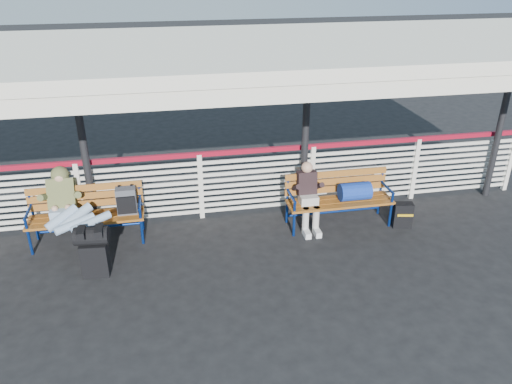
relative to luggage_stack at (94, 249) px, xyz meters
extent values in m
plane|color=black|center=(1.68, -0.45, -0.43)|extent=(60.00, 60.00, 0.00)
cube|color=silver|center=(1.68, 1.45, 0.17)|extent=(12.00, 0.04, 1.04)
cube|color=maroon|center=(1.68, 1.45, 0.77)|extent=(12.00, 0.06, 0.08)
cube|color=silver|center=(7.68, 1.45, 0.17)|extent=(0.08, 0.08, 1.20)
cube|color=silver|center=(1.68, 0.45, 2.65)|extent=(12.60, 3.60, 0.16)
cube|color=silver|center=(1.68, -1.30, 2.52)|extent=(12.60, 0.06, 0.30)
cylinder|color=black|center=(-0.12, 1.30, 1.07)|extent=(0.12, 0.12, 3.00)
cylinder|color=black|center=(3.48, 1.30, 1.07)|extent=(0.12, 0.12, 3.00)
cylinder|color=black|center=(7.18, 1.30, 1.07)|extent=(0.12, 0.12, 3.00)
cube|color=black|center=(0.00, 0.00, -0.17)|extent=(0.40, 0.26, 0.52)
cylinder|color=black|center=(0.00, 0.00, 0.23)|extent=(0.50, 0.31, 0.27)
cube|color=#A15D1F|center=(-0.20, 0.95, 0.02)|extent=(1.80, 0.50, 0.04)
cube|color=#A15D1F|center=(-0.20, 1.21, 0.29)|extent=(1.80, 0.10, 0.40)
cylinder|color=navy|center=(-1.05, 0.75, -0.20)|extent=(0.04, 0.04, 0.45)
cylinder|color=navy|center=(0.65, 0.75, -0.20)|extent=(0.04, 0.04, 0.45)
cylinder|color=navy|center=(-1.05, 1.22, 0.02)|extent=(0.04, 0.04, 0.90)
cylinder|color=navy|center=(0.65, 1.22, 0.02)|extent=(0.04, 0.04, 0.90)
cube|color=#4F5157|center=(0.45, 0.97, 0.26)|extent=(0.31, 0.19, 0.44)
cube|color=#A15D1F|center=(3.96, 0.71, 0.02)|extent=(1.80, 0.50, 0.04)
cube|color=#A15D1F|center=(3.96, 0.97, 0.29)|extent=(1.80, 0.10, 0.40)
cylinder|color=navy|center=(3.11, 0.51, -0.20)|extent=(0.04, 0.04, 0.45)
cylinder|color=navy|center=(4.81, 0.51, -0.20)|extent=(0.04, 0.04, 0.45)
cylinder|color=navy|center=(3.11, 0.98, 0.02)|extent=(0.04, 0.04, 0.90)
cylinder|color=navy|center=(4.81, 0.98, 0.02)|extent=(0.04, 0.04, 0.90)
cylinder|color=navy|center=(4.21, 0.71, 0.20)|extent=(0.53, 0.31, 0.31)
cube|color=#9BB3D1|center=(-0.55, 1.00, 0.11)|extent=(0.36, 0.26, 0.18)
cube|color=brown|center=(-0.55, 1.20, 0.37)|extent=(0.42, 0.38, 0.53)
sphere|color=brown|center=(-0.55, 1.30, 0.65)|extent=(0.28, 0.28, 0.28)
sphere|color=tan|center=(-0.55, 1.26, 0.64)|extent=(0.21, 0.21, 0.21)
cube|color=black|center=(-0.12, -0.06, 0.33)|extent=(0.11, 0.27, 0.10)
cube|color=black|center=(0.12, -0.06, 0.33)|extent=(0.11, 0.27, 0.10)
cube|color=#BAB3A9|center=(3.41, 0.74, 0.10)|extent=(0.30, 0.24, 0.16)
cube|color=black|center=(3.41, 0.88, 0.35)|extent=(0.32, 0.23, 0.42)
sphere|color=tan|center=(3.41, 0.90, 0.62)|extent=(0.19, 0.19, 0.19)
cylinder|color=#BAB3A9|center=(3.32, 0.56, -0.19)|extent=(0.11, 0.11, 0.46)
cylinder|color=#BAB3A9|center=(3.50, 0.56, -0.19)|extent=(0.11, 0.11, 0.46)
cube|color=silver|center=(3.32, 0.46, -0.38)|extent=(0.10, 0.24, 0.10)
cube|color=silver|center=(3.50, 0.46, -0.38)|extent=(0.10, 0.24, 0.10)
cube|color=black|center=(5.01, 0.46, -0.21)|extent=(0.35, 0.23, 0.44)
cube|color=gold|center=(5.01, 0.37, -0.16)|extent=(0.26, 0.07, 0.04)
camera|label=1|loc=(1.12, -6.40, 3.85)|focal=35.00mm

